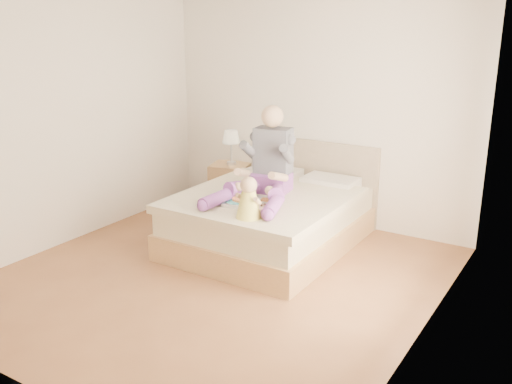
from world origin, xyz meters
The scene contains 7 objects.
room centered at (0.08, 0.01, 1.51)m, with size 4.02×4.22×2.71m.
bed centered at (0.00, 1.08, 0.32)m, with size 1.70×2.18×1.00m.
nightstand centered at (-1.13, 1.88, 0.30)m, with size 0.58×0.55×0.59m.
lamp centered at (-1.10, 1.87, 0.94)m, with size 0.22×0.22×0.45m.
adult centered at (0.00, 0.93, 0.90)m, with size 0.82×1.22×0.98m.
tray centered at (0.04, 0.57, 0.64)m, with size 0.59×0.51×0.15m.
baby centered at (0.25, 0.21, 0.77)m, with size 0.27×0.36×0.40m.
Camera 1 is at (3.04, -4.12, 2.44)m, focal length 40.00 mm.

